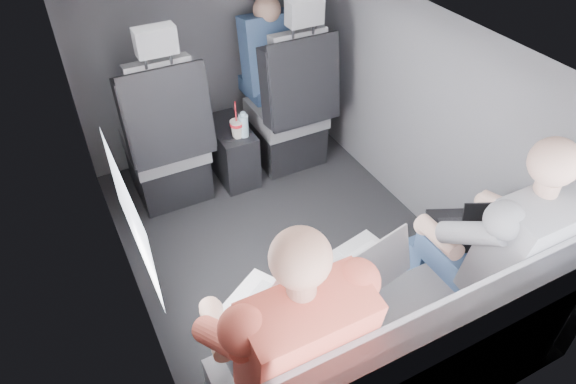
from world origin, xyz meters
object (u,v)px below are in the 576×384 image
laptop_white (262,311)px  laptop_black (481,227)px  center_console (231,151)px  passenger_front_right (268,56)px  passenger_rear_right (496,247)px  front_seat_right (290,114)px  water_bottle (244,125)px  rear_bench (401,356)px  passenger_rear_left (285,340)px  front_seat_left (167,147)px  laptop_silver (366,262)px  soda_cup (237,128)px

laptop_white → laptop_black: size_ratio=1.02×
laptop_white → laptop_black: laptop_black is taller
center_console → passenger_front_right: (0.41, 0.22, 0.54)m
passenger_rear_right → passenger_front_right: bearing=93.6°
front_seat_right → water_bottle: bearing=-165.5°
center_console → rear_bench: size_ratio=0.30×
laptop_white → passenger_rear_right: (1.08, -0.17, 0.01)m
center_console → passenger_rear_left: passenger_rear_left is taller
water_bottle → front_seat_left: bearing=168.3°
water_bottle → laptop_white: 1.65m
rear_bench → laptop_white: rear_bench is taller
water_bottle → passenger_rear_left: (-0.57, -1.70, 0.17)m
front_seat_right → passenger_front_right: (-0.04, 0.26, 0.34)m
laptop_black → passenger_rear_right: size_ratio=0.36×
center_console → laptop_silver: bearing=-90.6°
water_bottle → laptop_black: 1.66m
passenger_rear_right → water_bottle: bearing=106.1°
center_console → soda_cup: (0.00, -0.13, 0.27)m
center_console → laptop_black: 1.86m
passenger_rear_left → soda_cup: bearing=73.0°
laptop_silver → laptop_white: bearing=-176.8°
passenger_front_right → front_seat_left: bearing=-163.3°
center_console → soda_cup: size_ratio=1.81×
front_seat_right → rear_bench: 1.96m
center_console → laptop_white: size_ratio=1.02×
soda_cup → passenger_front_right: size_ratio=0.36×
center_console → laptop_white: 1.81m
laptop_silver → passenger_front_right: (0.43, 1.86, 0.11)m
laptop_black → passenger_rear_left: bearing=-172.9°
rear_bench → soda_cup: bearing=89.9°
water_bottle → laptop_silver: size_ratio=0.47×
laptop_white → laptop_silver: laptop_white is taller
laptop_white → passenger_front_right: (0.95, 1.89, 0.11)m
rear_bench → soda_cup: rear_bench is taller
front_seat_right → laptop_white: bearing=-121.0°
center_console → laptop_silver: (-0.02, -1.65, 0.43)m
water_bottle → laptop_white: size_ratio=0.38×
laptop_white → passenger_rear_left: 0.17m
center_console → passenger_rear_left: 1.97m
passenger_rear_right → passenger_front_right: size_ratio=1.75×
center_console → laptop_silver: laptop_silver is taller
rear_bench → laptop_black: (0.58, 0.23, 0.33)m
center_console → rear_bench: bearing=-90.0°
center_console → laptop_white: bearing=-107.7°
front_seat_left → soda_cup: size_ratio=4.77×
front_seat_right → passenger_front_right: front_seat_right is taller
rear_bench → laptop_black: size_ratio=3.46×
front_seat_right → laptop_silver: size_ratio=3.34×
soda_cup → laptop_white: 1.64m
soda_cup → passenger_rear_left: size_ratio=0.21×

